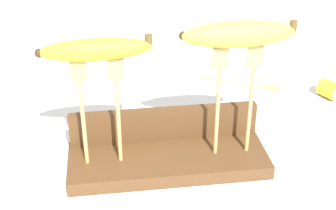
{
  "coord_description": "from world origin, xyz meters",
  "views": [
    {
      "loc": [
        -0.1,
        -0.7,
        0.52
      ],
      "look_at": [
        0.0,
        0.0,
        0.13
      ],
      "focal_mm": 52.0,
      "sensor_mm": 36.0,
      "label": 1
    }
  ],
  "objects_px": {
    "banana_raised_left": "(95,50)",
    "banana_raised_right": "(239,34)",
    "banana_chunk_near": "(330,90)",
    "fork_stand_left": "(100,104)",
    "fork_fallen_near": "(248,84)",
    "fork_stand_right": "(235,92)"
  },
  "relations": [
    {
      "from": "fork_stand_right",
      "to": "fork_fallen_near",
      "type": "relative_size",
      "value": 1.11
    },
    {
      "from": "banana_raised_right",
      "to": "fork_fallen_near",
      "type": "bearing_deg",
      "value": 68.18
    },
    {
      "from": "banana_raised_left",
      "to": "banana_chunk_near",
      "type": "height_order",
      "value": "banana_raised_left"
    },
    {
      "from": "fork_stand_right",
      "to": "banana_raised_right",
      "type": "distance_m",
      "value": 0.1
    },
    {
      "from": "banana_raised_right",
      "to": "fork_fallen_near",
      "type": "height_order",
      "value": "banana_raised_right"
    },
    {
      "from": "banana_raised_right",
      "to": "fork_stand_left",
      "type": "bearing_deg",
      "value": -180.0
    },
    {
      "from": "banana_chunk_near",
      "to": "fork_stand_left",
      "type": "bearing_deg",
      "value": -157.2
    },
    {
      "from": "banana_raised_left",
      "to": "banana_chunk_near",
      "type": "bearing_deg",
      "value": 22.8
    },
    {
      "from": "banana_chunk_near",
      "to": "fork_stand_right",
      "type": "bearing_deg",
      "value": -143.01
    },
    {
      "from": "banana_raised_left",
      "to": "banana_chunk_near",
      "type": "xyz_separation_m",
      "value": [
        0.51,
        0.21,
        -0.21
      ]
    },
    {
      "from": "fork_stand_left",
      "to": "fork_stand_right",
      "type": "relative_size",
      "value": 0.95
    },
    {
      "from": "fork_stand_left",
      "to": "fork_fallen_near",
      "type": "height_order",
      "value": "fork_stand_left"
    },
    {
      "from": "fork_fallen_near",
      "to": "banana_chunk_near",
      "type": "relative_size",
      "value": 3.11
    },
    {
      "from": "fork_stand_left",
      "to": "banana_raised_left",
      "type": "distance_m",
      "value": 0.09
    },
    {
      "from": "banana_raised_right",
      "to": "banana_chunk_near",
      "type": "xyz_separation_m",
      "value": [
        0.28,
        0.21,
        -0.23
      ]
    },
    {
      "from": "fork_stand_right",
      "to": "banana_raised_right",
      "type": "xyz_separation_m",
      "value": [
        -0.0,
        0.0,
        0.1
      ]
    },
    {
      "from": "banana_raised_left",
      "to": "banana_chunk_near",
      "type": "distance_m",
      "value": 0.59
    },
    {
      "from": "fork_stand_right",
      "to": "banana_raised_left",
      "type": "relative_size",
      "value": 1.11
    },
    {
      "from": "fork_stand_left",
      "to": "fork_fallen_near",
      "type": "distance_m",
      "value": 0.48
    },
    {
      "from": "fork_stand_right",
      "to": "fork_fallen_near",
      "type": "xyz_separation_m",
      "value": [
        0.12,
        0.3,
        -0.14
      ]
    },
    {
      "from": "banana_raised_left",
      "to": "banana_raised_right",
      "type": "distance_m",
      "value": 0.23
    },
    {
      "from": "fork_stand_left",
      "to": "banana_chunk_near",
      "type": "distance_m",
      "value": 0.57
    }
  ]
}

